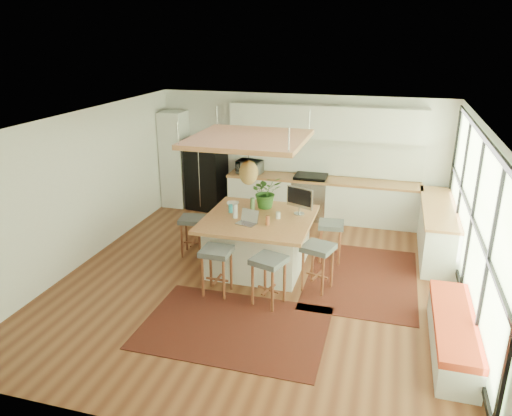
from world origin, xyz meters
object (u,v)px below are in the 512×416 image
(stool_near_left, at_px, (217,273))
(stool_right_front, at_px, (317,269))
(stool_right_back, at_px, (330,243))
(island, at_px, (259,242))
(stool_left_side, at_px, (193,237))
(laptop, at_px, (246,217))
(microwave, at_px, (250,165))
(stool_near_right, at_px, (269,283))
(fridge, at_px, (206,170))
(island_plant, at_px, (266,195))
(monitor, at_px, (300,200))

(stool_near_left, distance_m, stool_right_front, 1.62)
(stool_right_back, bearing_deg, island, -154.49)
(stool_near_left, distance_m, stool_left_side, 1.57)
(stool_right_front, height_order, laptop, laptop)
(microwave, bearing_deg, stool_right_back, -36.68)
(stool_left_side, bearing_deg, stool_near_right, -36.72)
(stool_near_left, xyz_separation_m, stool_right_front, (1.51, 0.57, 0.00))
(microwave, bearing_deg, fridge, -171.92)
(island_plant, bearing_deg, monitor, -15.58)
(monitor, height_order, microwave, monitor)
(island, bearing_deg, fridge, 127.07)
(island_plant, bearing_deg, fridge, 133.34)
(stool_near_left, relative_size, monitor, 1.45)
(stool_right_back, relative_size, laptop, 2.15)
(stool_near_right, distance_m, stool_right_front, 0.92)
(island, relative_size, stool_right_back, 2.48)
(fridge, distance_m, monitor, 3.52)
(fridge, relative_size, monitor, 3.11)
(stool_near_left, height_order, stool_right_front, same)
(island, height_order, stool_near_left, island)
(fridge, distance_m, stool_near_right, 4.64)
(stool_right_front, bearing_deg, stool_near_left, -159.38)
(stool_near_right, distance_m, island_plant, 1.99)
(stool_near_left, bearing_deg, fridge, 113.41)
(stool_right_front, distance_m, laptop, 1.45)
(laptop, relative_size, monitor, 0.64)
(stool_near_right, bearing_deg, stool_near_left, 173.94)
(stool_left_side, bearing_deg, stool_right_front, -15.71)
(microwave, xyz_separation_m, island_plant, (0.95, -2.13, 0.05))
(fridge, distance_m, island_plant, 2.93)
(island, xyz_separation_m, stool_right_front, (1.14, -0.55, -0.11))
(stool_near_left, distance_m, microwave, 3.90)
(stool_near_right, height_order, laptop, laptop)
(stool_right_front, distance_m, microwave, 3.91)
(fridge, height_order, stool_near_right, fridge)
(island_plant, bearing_deg, island, -89.23)
(island, xyz_separation_m, monitor, (0.65, 0.35, 0.72))
(laptop, xyz_separation_m, island_plant, (0.11, 0.89, 0.11))
(stool_right_back, height_order, stool_left_side, stool_right_back)
(island_plant, bearing_deg, microwave, 113.94)
(island, xyz_separation_m, stool_near_left, (-0.37, -1.12, -0.11))
(island, distance_m, monitor, 1.03)
(island, relative_size, stool_left_side, 2.50)
(stool_right_back, height_order, microwave, microwave)
(stool_right_front, xyz_separation_m, laptop, (-1.25, 0.19, 0.70))
(stool_right_front, height_order, stool_right_back, stool_right_front)
(stool_right_back, distance_m, stool_left_side, 2.55)
(laptop, distance_m, microwave, 3.14)
(stool_right_front, xyz_separation_m, island_plant, (-1.15, 1.09, 0.81))
(island, distance_m, stool_near_right, 1.31)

